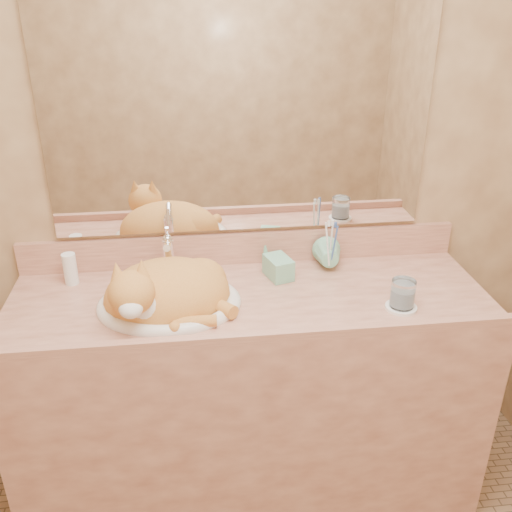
{
  "coord_description": "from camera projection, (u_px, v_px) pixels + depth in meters",
  "views": [
    {
      "loc": [
        -0.18,
        -0.91,
        1.8
      ],
      "look_at": [
        0.02,
        0.7,
        1.01
      ],
      "focal_mm": 40.0,
      "sensor_mm": 36.0,
      "label": 1
    }
  ],
  "objects": [
    {
      "name": "wall_back",
      "position": [
        240.0,
        157.0,
        1.97
      ],
      "size": [
        2.4,
        0.02,
        2.5
      ],
      "primitive_type": "cube",
      "color": "olive",
      "rests_on": "ground"
    },
    {
      "name": "vanity_counter",
      "position": [
        250.0,
        398.0,
        2.08
      ],
      "size": [
        1.6,
        0.55,
        0.85
      ],
      "primitive_type": null,
      "color": "#965643",
      "rests_on": "floor"
    },
    {
      "name": "mirror",
      "position": [
        240.0,
        117.0,
        1.9
      ],
      "size": [
        1.3,
        0.02,
        0.8
      ],
      "primitive_type": "cube",
      "color": "white",
      "rests_on": "wall_back"
    },
    {
      "name": "sink_basin",
      "position": [
        168.0,
        286.0,
        1.82
      ],
      "size": [
        0.52,
        0.46,
        0.14
      ],
      "primitive_type": null,
      "rotation": [
        0.0,
        0.0,
        0.19
      ],
      "color": "white",
      "rests_on": "vanity_counter"
    },
    {
      "name": "faucet",
      "position": [
        169.0,
        257.0,
        1.97
      ],
      "size": [
        0.08,
        0.14,
        0.18
      ],
      "primitive_type": null,
      "rotation": [
        0.0,
        0.0,
        0.27
      ],
      "color": "white",
      "rests_on": "vanity_counter"
    },
    {
      "name": "cat",
      "position": [
        164.0,
        291.0,
        1.8
      ],
      "size": [
        0.46,
        0.39,
        0.22
      ],
      "primitive_type": null,
      "rotation": [
        0.0,
        0.0,
        0.15
      ],
      "color": "#C1742C",
      "rests_on": "sink_basin"
    },
    {
      "name": "soap_dispenser",
      "position": [
        286.0,
        262.0,
        1.94
      ],
      "size": [
        0.1,
        0.1,
        0.17
      ],
      "primitive_type": "imported",
      "rotation": [
        0.0,
        0.0,
        0.3
      ],
      "color": "#79C19D",
      "rests_on": "vanity_counter"
    },
    {
      "name": "toothbrush_cup",
      "position": [
        330.0,
        261.0,
        2.03
      ],
      "size": [
        0.11,
        0.11,
        0.1
      ],
      "primitive_type": "imported",
      "rotation": [
        0.0,
        0.0,
        -0.08
      ],
      "color": "#79C19D",
      "rests_on": "vanity_counter"
    },
    {
      "name": "toothbrushes",
      "position": [
        331.0,
        243.0,
        2.0
      ],
      "size": [
        0.03,
        0.03,
        0.2
      ],
      "primitive_type": null,
      "color": "white",
      "rests_on": "toothbrush_cup"
    },
    {
      "name": "saucer",
      "position": [
        401.0,
        307.0,
        1.83
      ],
      "size": [
        0.1,
        0.1,
        0.01
      ],
      "primitive_type": "cylinder",
      "color": "white",
      "rests_on": "vanity_counter"
    },
    {
      "name": "water_glass",
      "position": [
        403.0,
        294.0,
        1.81
      ],
      "size": [
        0.08,
        0.08,
        0.09
      ],
      "primitive_type": "cylinder",
      "color": "white",
      "rests_on": "saucer"
    },
    {
      "name": "lotion_bottle",
      "position": [
        70.0,
        269.0,
        1.96
      ],
      "size": [
        0.05,
        0.05,
        0.11
      ],
      "primitive_type": "cylinder",
      "color": "white",
      "rests_on": "vanity_counter"
    }
  ]
}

